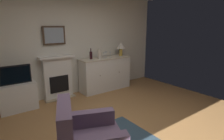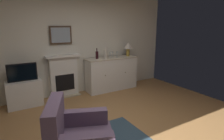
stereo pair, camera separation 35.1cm
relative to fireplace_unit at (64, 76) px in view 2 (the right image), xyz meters
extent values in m
cube|color=#9E7042|center=(0.38, -2.32, -0.60)|extent=(5.75, 4.95, 0.10)
cube|color=silver|center=(0.38, 0.13, 0.77)|extent=(5.75, 0.06, 2.64)
cube|color=white|center=(0.00, 0.01, -0.02)|extent=(0.70, 0.18, 1.05)
cube|color=tan|center=(0.00, -0.09, -0.53)|extent=(0.77, 0.20, 0.03)
cube|color=black|center=(0.00, -0.09, -0.16)|extent=(0.48, 0.02, 0.42)
cube|color=white|center=(0.00, -0.02, 0.53)|extent=(0.87, 0.27, 0.05)
cube|color=#473323|center=(0.00, 0.05, 1.04)|extent=(0.55, 0.03, 0.45)
cube|color=#8C99A8|center=(0.00, 0.03, 1.04)|extent=(0.47, 0.01, 0.37)
cube|color=white|center=(1.34, -0.18, -0.09)|extent=(1.48, 0.45, 0.91)
cube|color=beige|center=(1.34, -0.18, 0.38)|extent=(1.51, 0.48, 0.03)
sphere|color=brown|center=(1.02, -0.41, -0.03)|extent=(0.02, 0.02, 0.02)
sphere|color=brown|center=(1.67, -0.41, -0.03)|extent=(0.02, 0.02, 0.02)
cylinder|color=#B79338|center=(1.91, -0.18, 0.50)|extent=(0.10, 0.10, 0.22)
cone|color=silver|center=(1.91, -0.18, 0.70)|extent=(0.26, 0.26, 0.18)
cylinder|color=#331419|center=(0.90, -0.15, 0.49)|extent=(0.08, 0.08, 0.20)
cylinder|color=#331419|center=(0.90, -0.15, 0.64)|extent=(0.03, 0.03, 0.09)
cylinder|color=silver|center=(1.27, -0.22, 0.40)|extent=(0.06, 0.06, 0.00)
cylinder|color=silver|center=(1.27, -0.22, 0.44)|extent=(0.01, 0.01, 0.09)
cone|color=silver|center=(1.27, -0.22, 0.52)|extent=(0.07, 0.07, 0.07)
cylinder|color=silver|center=(1.38, -0.16, 0.40)|extent=(0.06, 0.06, 0.00)
cylinder|color=silver|center=(1.38, -0.16, 0.44)|extent=(0.01, 0.01, 0.09)
cone|color=silver|center=(1.38, -0.16, 0.52)|extent=(0.07, 0.07, 0.07)
cylinder|color=silver|center=(1.49, -0.23, 0.40)|extent=(0.06, 0.06, 0.00)
cylinder|color=silver|center=(1.49, -0.23, 0.44)|extent=(0.01, 0.01, 0.09)
cone|color=silver|center=(1.49, -0.23, 0.52)|extent=(0.07, 0.07, 0.07)
cylinder|color=beige|center=(1.12, -0.23, 0.51)|extent=(0.11, 0.11, 0.24)
sphere|color=beige|center=(1.12, -0.23, 0.63)|extent=(0.08, 0.08, 0.08)
cube|color=white|center=(-0.97, -0.16, -0.24)|extent=(0.75, 0.42, 0.61)
cube|color=black|center=(-0.97, -0.18, 0.26)|extent=(0.62, 0.06, 0.40)
cube|color=black|center=(-0.97, -0.22, 0.26)|extent=(0.57, 0.01, 0.35)
cube|color=#604C66|center=(-0.83, -2.50, 0.12)|extent=(0.43, 0.77, 0.50)
cube|color=#604C66|center=(-0.41, -2.32, -0.02)|extent=(0.72, 0.40, 0.22)
camera|label=1|loc=(-1.57, -4.45, 1.27)|focal=29.66mm
camera|label=2|loc=(-1.27, -4.64, 1.27)|focal=29.66mm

